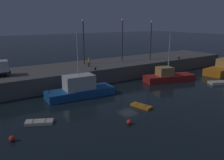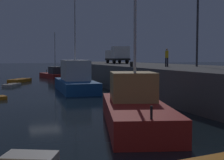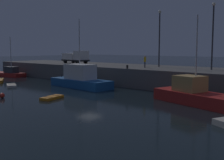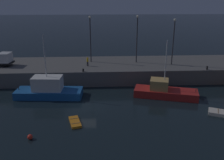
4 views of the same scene
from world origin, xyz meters
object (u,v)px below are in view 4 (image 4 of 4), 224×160
(fishing_boat_blue, at_px, (49,89))
(lamp_post_central, at_px, (173,38))
(lamp_post_east, at_px, (137,36))
(dockworker, at_px, (88,61))
(bollard_central, at_px, (83,70))
(bollard_west, at_px, (207,68))
(dinghy_red_small, at_px, (75,122))
(lamp_post_west, at_px, (90,36))
(fishing_trawler_red, at_px, (164,91))
(mooring_buoy_mid, at_px, (30,137))

(fishing_boat_blue, height_order, lamp_post_central, lamp_post_central)
(lamp_post_east, height_order, dockworker, lamp_post_east)
(bollard_central, bearing_deg, bollard_west, 0.00)
(dockworker, bearing_deg, fishing_boat_blue, -126.77)
(fishing_boat_blue, height_order, bollard_central, fishing_boat_blue)
(dinghy_red_small, xyz_separation_m, lamp_post_central, (15.94, 15.87, 7.12))
(lamp_post_east, bearing_deg, lamp_post_west, 174.21)
(dinghy_red_small, xyz_separation_m, dockworker, (0.96, 15.64, 3.40))
(lamp_post_east, height_order, lamp_post_central, lamp_post_east)
(fishing_boat_blue, bearing_deg, lamp_post_west, 59.67)
(fishing_trawler_red, relative_size, lamp_post_east, 1.14)
(fishing_boat_blue, bearing_deg, bollard_west, 9.11)
(dinghy_red_small, height_order, bollard_central, bollard_central)
(fishing_trawler_red, height_order, lamp_post_west, lamp_post_west)
(lamp_post_west, relative_size, bollard_central, 17.58)
(fishing_trawler_red, bearing_deg, mooring_buoy_mid, -148.13)
(lamp_post_west, height_order, bollard_west, lamp_post_west)
(fishing_trawler_red, height_order, dinghy_red_small, fishing_trawler_red)
(bollard_west, bearing_deg, fishing_trawler_red, -149.34)
(dinghy_red_small, xyz_separation_m, bollard_west, (20.96, 12.33, 2.73))
(mooring_buoy_mid, distance_m, dockworker, 19.87)
(mooring_buoy_mid, height_order, dockworker, dockworker)
(bollard_central, bearing_deg, lamp_post_east, 29.67)
(lamp_post_west, bearing_deg, dinghy_red_small, -94.53)
(dinghy_red_small, bearing_deg, fishing_trawler_red, 30.33)
(fishing_boat_blue, height_order, mooring_buoy_mid, fishing_boat_blue)
(lamp_post_central, relative_size, dockworker, 4.74)
(mooring_buoy_mid, bearing_deg, bollard_central, 72.87)
(dockworker, bearing_deg, bollard_west, -9.39)
(lamp_post_east, relative_size, dockworker, 4.98)
(lamp_post_central, bearing_deg, dockworker, -179.10)
(dockworker, xyz_separation_m, bollard_west, (20.00, -3.31, -0.67))
(fishing_boat_blue, distance_m, dinghy_red_small, 9.47)
(lamp_post_east, xyz_separation_m, bollard_central, (-9.47, -5.39, -4.67))
(lamp_post_west, height_order, bollard_central, lamp_post_west)
(fishing_boat_blue, relative_size, lamp_post_central, 1.23)
(lamp_post_west, xyz_separation_m, lamp_post_east, (8.36, -0.85, 0.08))
(dinghy_red_small, xyz_separation_m, lamp_post_east, (9.83, 17.72, 7.34))
(fishing_trawler_red, height_order, lamp_post_east, lamp_post_east)
(lamp_post_central, height_order, dockworker, lamp_post_central)
(lamp_post_east, bearing_deg, fishing_boat_blue, -146.63)
(mooring_buoy_mid, distance_m, lamp_post_central, 28.77)
(fishing_trawler_red, height_order, dockworker, fishing_trawler_red)
(dinghy_red_small, distance_m, lamp_post_east, 21.55)
(mooring_buoy_mid, distance_m, bollard_west, 29.88)
(fishing_boat_blue, bearing_deg, dinghy_red_small, -60.95)
(lamp_post_east, bearing_deg, lamp_post_central, -16.83)
(fishing_boat_blue, distance_m, bollard_central, 6.62)
(dinghy_red_small, distance_m, bollard_central, 12.62)
(lamp_post_west, distance_m, lamp_post_east, 8.40)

